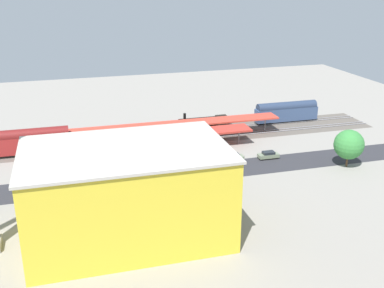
{
  "coord_description": "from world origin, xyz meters",
  "views": [
    {
      "loc": [
        18.61,
        87.89,
        38.29
      ],
      "look_at": [
        -6.81,
        0.93,
        5.22
      ],
      "focal_mm": 43.45,
      "sensor_mm": 36.0,
      "label": 1
    }
  ],
  "objects": [
    {
      "name": "rail_bed",
      "position": [
        0.0,
        -19.45,
        0.0
      ],
      "size": [
        122.38,
        15.33,
        0.01
      ],
      "primitive_type": "cube",
      "rotation": [
        0.0,
        0.0,
        -0.01
      ],
      "color": "#5B544C",
      "rests_on": "ground"
    },
    {
      "name": "parked_car_1",
      "position": [
        -16.44,
        0.08,
        0.74
      ],
      "size": [
        4.56,
        1.9,
        1.66
      ],
      "color": "black",
      "rests_on": "ground"
    },
    {
      "name": "street_tree_1",
      "position": [
        5.09,
        9.66,
        5.21
      ],
      "size": [
        4.42,
        4.42,
        7.46
      ],
      "color": "brown",
      "rests_on": "ground"
    },
    {
      "name": "street_tree_0",
      "position": [
        -5.03,
        9.56,
        5.31
      ],
      "size": [
        5.8,
        5.8,
        8.22
      ],
      "color": "brown",
      "rests_on": "ground"
    },
    {
      "name": "street_tree_2",
      "position": [
        -38.48,
        9.68,
        4.93
      ],
      "size": [
        6.28,
        6.28,
        8.07
      ],
      "color": "brown",
      "rests_on": "ground"
    },
    {
      "name": "box_truck_1",
      "position": [
        -1.53,
        7.96,
        1.78
      ],
      "size": [
        9.57,
        2.57,
        3.67
      ],
      "color": "black",
      "rests_on": "ground"
    },
    {
      "name": "parked_car_0",
      "position": [
        -24.45,
        0.9,
        0.73
      ],
      "size": [
        4.66,
        1.95,
        1.63
      ],
      "color": "black",
      "rests_on": "ground"
    },
    {
      "name": "traffic_light",
      "position": [
        26.22,
        -0.7,
        4.51
      ],
      "size": [
        0.5,
        0.36,
        6.85
      ],
      "color": "#333333",
      "rests_on": "ground"
    },
    {
      "name": "locomotive",
      "position": [
        -17.5,
        -22.44,
        1.7
      ],
      "size": [
        14.54,
        2.71,
        4.87
      ],
      "color": "black",
      "rests_on": "ground"
    },
    {
      "name": "ground_plane",
      "position": [
        0.0,
        0.0,
        0.0
      ],
      "size": [
        195.58,
        195.58,
        0.0
      ],
      "primitive_type": "plane",
      "color": "gray",
      "rests_on": "ground"
    },
    {
      "name": "box_truck_0",
      "position": [
        19.17,
        10.81,
        1.59
      ],
      "size": [
        9.39,
        3.05,
        3.16
      ],
      "color": "black",
      "rests_on": "ground"
    },
    {
      "name": "parked_car_2",
      "position": [
        -8.46,
        0.6,
        0.8
      ],
      "size": [
        4.62,
        1.95,
        1.82
      ],
      "color": "black",
      "rests_on": "ground"
    },
    {
      "name": "street_asphalt",
      "position": [
        0.0,
        3.84,
        0.0
      ],
      "size": [
        122.33,
        10.35,
        0.01
      ],
      "primitive_type": "cube",
      "rotation": [
        0.0,
        0.0,
        -0.01
      ],
      "color": "#2D2D33",
      "rests_on": "ground"
    },
    {
      "name": "parked_car_3",
      "position": [
        -0.84,
        0.33,
        0.73
      ],
      "size": [
        4.65,
        2.08,
        1.64
      ],
      "color": "black",
      "rests_on": "ground"
    },
    {
      "name": "platform_canopy_far",
      "position": [
        -7.82,
        -17.07,
        4.02
      ],
      "size": [
        53.15,
        5.61,
        4.24
      ],
      "color": "#C63D2D",
      "rests_on": "ground"
    },
    {
      "name": "street_tree_3",
      "position": [
        16.06,
        7.9,
        5.26
      ],
      "size": [
        5.12,
        5.12,
        7.85
      ],
      "color": "brown",
      "rests_on": "ground"
    },
    {
      "name": "construction_building",
      "position": [
        10.25,
        24.3,
        7.06
      ],
      "size": [
        29.95,
        19.17,
        14.11
      ],
      "primitive_type": "cube",
      "rotation": [
        0.0,
        0.0,
        -0.01
      ],
      "color": "yellow",
      "rests_on": "ground"
    },
    {
      "name": "platform_canopy_near",
      "position": [
        -0.53,
        -10.47,
        3.79
      ],
      "size": [
        47.47,
        6.0,
        4.03
      ],
      "color": "#B73328",
      "rests_on": "ground"
    },
    {
      "name": "construction_roof_slab",
      "position": [
        10.25,
        24.3,
        14.31
      ],
      "size": [
        30.55,
        19.78,
        0.4
      ],
      "primitive_type": "cube",
      "rotation": [
        0.0,
        0.0,
        -0.01
      ],
      "color": "#B7B2A8",
      "rests_on": "construction_building"
    },
    {
      "name": "track_rails",
      "position": [
        0.0,
        -19.45,
        0.18
      ],
      "size": [
        122.23,
        8.89,
        0.12
      ],
      "color": "#9E9EA8",
      "rests_on": "ground"
    },
    {
      "name": "freight_coach_far",
      "position": [
        25.29,
        -16.46,
        3.22
      ],
      "size": [
        16.28,
        3.08,
        6.11
      ],
      "color": "black",
      "rests_on": "ground"
    },
    {
      "name": "passenger_coach",
      "position": [
        -40.61,
        -22.44,
        3.05
      ],
      "size": [
        17.79,
        3.03,
        5.79
      ],
      "color": "black",
      "rests_on": "ground"
    }
  ]
}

